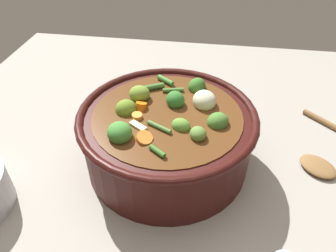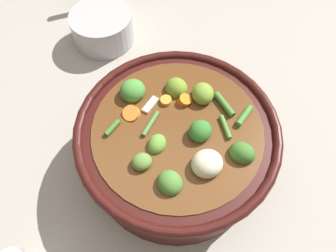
# 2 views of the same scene
# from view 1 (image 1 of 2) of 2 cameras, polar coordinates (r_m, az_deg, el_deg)

# --- Properties ---
(ground_plane) EXTENTS (1.10, 1.10, 0.00)m
(ground_plane) POSITION_cam_1_polar(r_m,az_deg,el_deg) (0.63, -0.11, -6.05)
(ground_plane) COLOR #9E998E
(cooking_pot) EXTENTS (0.32, 0.32, 0.14)m
(cooking_pot) POSITION_cam_1_polar(r_m,az_deg,el_deg) (0.59, -0.11, -1.72)
(cooking_pot) COLOR #38110F
(cooking_pot) RESTS_ON ground_plane
(wooden_spoon) EXTENTS (0.23, 0.23, 0.01)m
(wooden_spoon) POSITION_cam_1_polar(r_m,az_deg,el_deg) (0.72, 27.67, -4.43)
(wooden_spoon) COLOR olive
(wooden_spoon) RESTS_ON ground_plane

